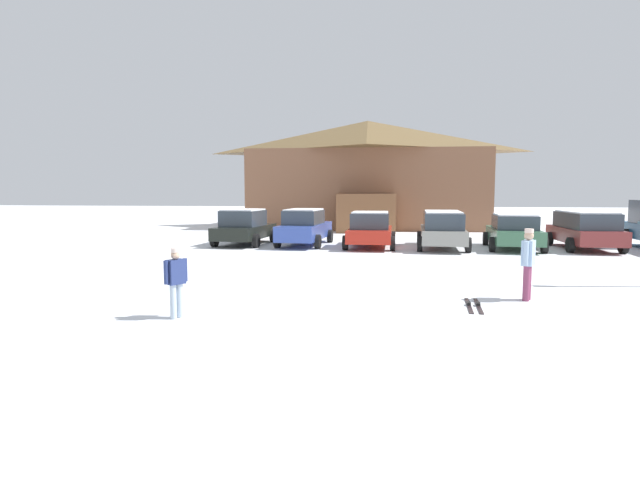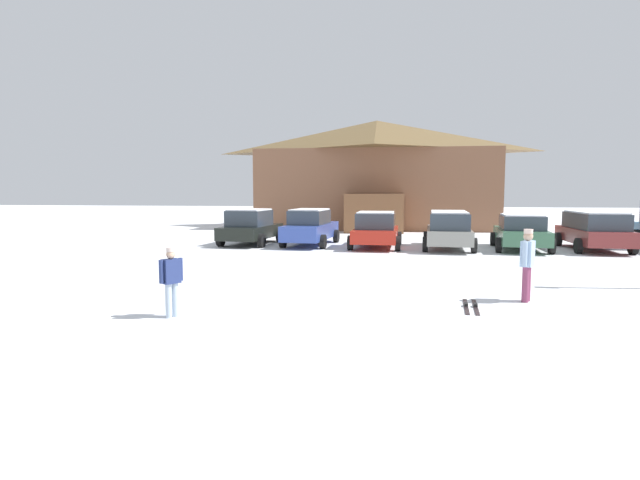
# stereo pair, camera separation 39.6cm
# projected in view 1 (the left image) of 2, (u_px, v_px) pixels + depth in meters

# --- Properties ---
(ground) EXTENTS (160.00, 160.00, 0.00)m
(ground) POSITION_uv_depth(u_px,v_px,m) (353.00, 363.00, 7.31)
(ground) COLOR silver
(ski_lodge) EXTENTS (16.63, 11.39, 7.61)m
(ski_lodge) POSITION_uv_depth(u_px,v_px,m) (367.00, 174.00, 36.03)
(ski_lodge) COLOR brown
(ski_lodge) RESTS_ON ground
(parked_black_sedan) EXTENTS (2.50, 4.37, 1.70)m
(parked_black_sedan) POSITION_uv_depth(u_px,v_px,m) (244.00, 227.00, 23.84)
(parked_black_sedan) COLOR black
(parked_black_sedan) RESTS_ON ground
(parked_blue_hatchback) EXTENTS (2.37, 4.84, 1.72)m
(parked_blue_hatchback) POSITION_uv_depth(u_px,v_px,m) (305.00, 227.00, 23.56)
(parked_blue_hatchback) COLOR #32499F
(parked_blue_hatchback) RESTS_ON ground
(parked_red_sedan) EXTENTS (2.34, 4.21, 1.63)m
(parked_red_sedan) POSITION_uv_depth(u_px,v_px,m) (370.00, 229.00, 22.61)
(parked_red_sedan) COLOR #B02316
(parked_red_sedan) RESTS_ON ground
(parked_grey_wagon) EXTENTS (2.42, 4.89, 1.67)m
(parked_grey_wagon) POSITION_uv_depth(u_px,v_px,m) (442.00, 228.00, 22.24)
(parked_grey_wagon) COLOR gray
(parked_grey_wagon) RESTS_ON ground
(parked_green_coupe) EXTENTS (2.58, 4.59, 1.56)m
(parked_green_coupe) POSITION_uv_depth(u_px,v_px,m) (514.00, 231.00, 21.90)
(parked_green_coupe) COLOR #366246
(parked_green_coupe) RESTS_ON ground
(parked_maroon_van) EXTENTS (2.37, 4.79, 1.68)m
(parked_maroon_van) POSITION_uv_depth(u_px,v_px,m) (585.00, 229.00, 21.85)
(parked_maroon_van) COLOR maroon
(parked_maroon_van) RESTS_ON ground
(skier_adult_in_blue_parka) EXTENTS (0.39, 0.57, 1.67)m
(skier_adult_in_blue_parka) POSITION_uv_depth(u_px,v_px,m) (528.00, 260.00, 11.49)
(skier_adult_in_blue_parka) COLOR #7E3756
(skier_adult_in_blue_parka) RESTS_ON ground
(skier_teen_in_navy_coat) EXTENTS (0.35, 0.45, 1.41)m
(skier_teen_in_navy_coat) POSITION_uv_depth(u_px,v_px,m) (176.00, 279.00, 9.85)
(skier_teen_in_navy_coat) COLOR #A0B1C4
(skier_teen_in_navy_coat) RESTS_ON ground
(pair_of_skis) EXTENTS (0.42, 1.53, 0.08)m
(pair_of_skis) POSITION_uv_depth(u_px,v_px,m) (474.00, 305.00, 10.98)
(pair_of_skis) COLOR #2B2224
(pair_of_skis) RESTS_ON ground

